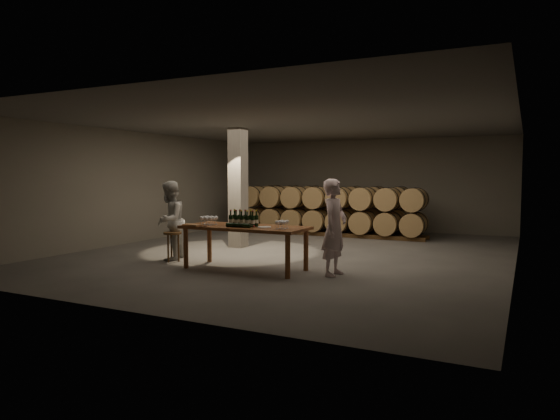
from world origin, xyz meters
The scene contains 15 objects.
room centered at (-1.80, 0.20, 1.60)m, with size 12.00×12.00×12.00m.
tasting_table centered at (0.00, -2.50, 0.80)m, with size 2.60×1.10×0.90m.
barrel_stack_back centered at (-0.96, 5.20, 0.83)m, with size 5.48×0.95×1.57m.
barrel_stack_front centered at (-0.57, 3.80, 0.83)m, with size 6.26×0.95×1.57m.
bottle_cluster centered at (-0.01, -2.54, 1.02)m, with size 0.60×0.23×0.34m.
lying_bottles centered at (0.03, -2.79, 0.94)m, with size 0.64×0.09×0.09m.
glass_cluster_left centered at (-0.83, -2.59, 1.03)m, with size 0.31×0.31×0.18m.
glass_cluster_right centered at (0.91, -2.62, 1.02)m, with size 0.19×0.30×0.17m.
plate centered at (0.50, -2.59, 0.91)m, with size 0.27×0.27×0.02m, color silver.
notebook_near centered at (-0.91, -2.95, 0.92)m, with size 0.23×0.19×0.03m, color #9A6538.
notebook_corner centered at (-1.16, -2.85, 0.91)m, with size 0.21×0.26×0.02m, color #9A6538.
pen centered at (-0.72, -2.95, 0.91)m, with size 0.01×0.01×0.16m, color black.
stool centered at (-1.94, -2.42, 0.55)m, with size 0.40×0.40×0.67m.
person_man centered at (1.86, -2.26, 0.94)m, with size 0.68×0.45×1.87m, color silver.
person_woman centered at (-2.14, -2.25, 0.91)m, with size 0.88×0.69×1.81m, color silver.
Camera 1 is at (5.19, -11.30, 1.94)m, focal length 32.00 mm.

